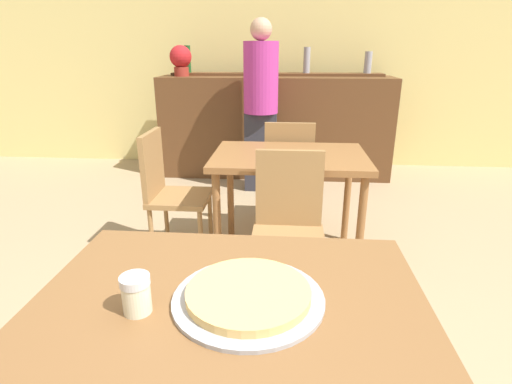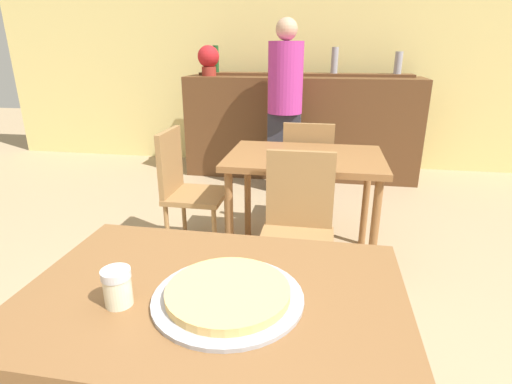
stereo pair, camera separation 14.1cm
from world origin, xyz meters
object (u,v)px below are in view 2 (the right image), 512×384
pizza_tray (228,294)px  person_standing (285,102)px  chair_far_side_front (298,223)px  cheese_shaker (117,287)px  chair_far_side_back (308,169)px  potted_plant (209,59)px  chair_far_side_left (185,184)px

pizza_tray → person_standing: bearing=93.3°
chair_far_side_front → cheese_shaker: size_ratio=8.65×
chair_far_side_back → pizza_tray: chair_far_side_back is taller
person_standing → potted_plant: size_ratio=5.15×
person_standing → pizza_tray: bearing=-86.7°
chair_far_side_left → potted_plant: potted_plant is taller
chair_far_side_front → pizza_tray: bearing=-95.6°
chair_far_side_front → pizza_tray: 1.17m
pizza_tray → cheese_shaker: 0.29m
chair_far_side_left → person_standing: (0.54, 1.45, 0.41)m
person_standing → potted_plant: person_standing is taller
chair_far_side_front → chair_far_side_back: 1.05m
cheese_shaker → chair_far_side_back: bearing=80.2°
chair_far_side_front → person_standing: person_standing is taller
pizza_tray → cheese_shaker: cheese_shaker is taller
chair_far_side_front → chair_far_side_back: bearing=90.0°
cheese_shaker → pizza_tray: bearing=13.9°
chair_far_side_back → chair_far_side_left: (-0.84, -0.53, 0.00)m
chair_far_side_back → cheese_shaker: bearing=80.2°
chair_far_side_front → cheese_shaker: bearing=-108.0°
chair_far_side_front → chair_far_side_back: size_ratio=1.00×
chair_far_side_front → cheese_shaker: (-0.39, -1.20, 0.32)m
chair_far_side_back → potted_plant: potted_plant is taller
person_standing → potted_plant: 1.13m
chair_far_side_left → cheese_shaker: size_ratio=8.65×
pizza_tray → chair_far_side_left: bearing=113.6°
cheese_shaker → potted_plant: bearing=102.5°
chair_far_side_front → potted_plant: (-1.21, 2.51, 0.80)m
chair_far_side_back → person_standing: person_standing is taller
chair_far_side_left → chair_far_side_back: bearing=-57.8°
pizza_tray → person_standing: 3.12m
chair_far_side_back → pizza_tray: 2.20m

